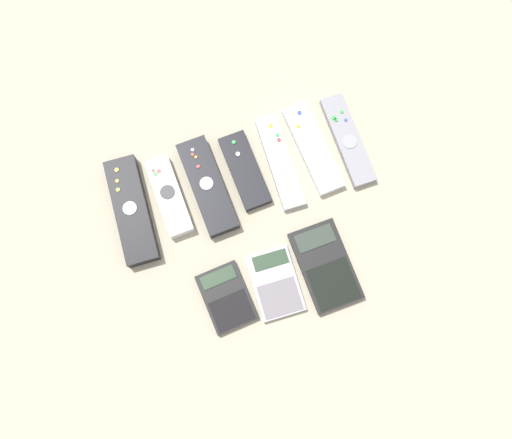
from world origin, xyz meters
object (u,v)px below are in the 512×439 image
object	(u,v)px
remote_0	(132,210)
remote_1	(169,196)
calculator_0	(226,297)
remote_2	(207,186)
calculator_2	(325,266)
remote_6	(348,140)
remote_5	(313,148)
calculator_1	(275,283)
remote_3	(245,170)
remote_4	(280,162)

from	to	relation	value
remote_0	remote_1	bearing A→B (deg)	5.89
remote_1	calculator_0	xyz separation A→B (m)	(0.04, -0.21, -0.00)
remote_2	calculator_2	distance (m)	0.26
remote_2	remote_6	distance (m)	0.28
remote_1	remote_5	distance (m)	0.29
remote_5	calculator_0	bearing A→B (deg)	-142.26
calculator_1	remote_2	bearing A→B (deg)	108.36
remote_2	calculator_0	world-z (taller)	remote_2
calculator_2	remote_6	bearing A→B (deg)	58.09
calculator_0	remote_5	bearing A→B (deg)	37.05
remote_0	remote_1	size ratio (longest dim) A/B	1.33
remote_3	remote_6	size ratio (longest dim) A/B	0.82
remote_3	calculator_1	bearing A→B (deg)	-96.58
remote_0	remote_5	bearing A→B (deg)	3.99
remote_5	calculator_2	xyz separation A→B (m)	(-0.06, -0.22, -0.00)
remote_2	remote_1	bearing A→B (deg)	173.97
remote_4	calculator_2	bearing A→B (deg)	-84.88
remote_5	remote_6	world-z (taller)	same
remote_0	calculator_1	distance (m)	0.30
remote_3	calculator_0	size ratio (longest dim) A/B	1.30
remote_6	calculator_2	world-z (taller)	remote_6
calculator_2	remote_5	bearing A→B (deg)	74.15
calculator_1	remote_1	bearing A→B (deg)	124.13
calculator_1	remote_3	bearing A→B (deg)	88.22
remote_1	remote_3	bearing A→B (deg)	-0.58
remote_4	calculator_1	bearing A→B (deg)	-109.69
remote_3	remote_2	bearing A→B (deg)	-176.39
remote_4	calculator_1	distance (m)	0.23
calculator_1	calculator_2	bearing A→B (deg)	2.32
remote_4	remote_1	bearing A→B (deg)	-178.55
remote_6	remote_4	bearing A→B (deg)	179.88
calculator_0	remote_3	bearing A→B (deg)	59.26
calculator_1	calculator_2	xyz separation A→B (m)	(0.10, -0.00, 0.00)
remote_0	calculator_0	xyz separation A→B (m)	(0.11, -0.21, -0.01)
remote_0	remote_2	size ratio (longest dim) A/B	1.08
remote_3	calculator_1	distance (m)	0.22
remote_3	calculator_1	world-z (taller)	remote_3
remote_4	calculator_2	size ratio (longest dim) A/B	1.20
remote_0	remote_3	bearing A→B (deg)	4.74
remote_1	remote_4	world-z (taller)	remote_1
remote_3	calculator_0	distance (m)	0.24
remote_4	calculator_1	xyz separation A→B (m)	(-0.09, -0.21, -0.00)
calculator_2	calculator_0	bearing A→B (deg)	177.38
remote_6	calculator_1	bearing A→B (deg)	-136.16
remote_4	calculator_2	xyz separation A→B (m)	(0.01, -0.21, -0.00)
remote_1	remote_6	bearing A→B (deg)	-2.39
remote_3	calculator_2	xyz separation A→B (m)	(0.08, -0.22, -0.00)
remote_0	calculator_1	world-z (taller)	remote_0
calculator_0	remote_4	bearing A→B (deg)	45.62
remote_0	remote_6	size ratio (longest dim) A/B	1.10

